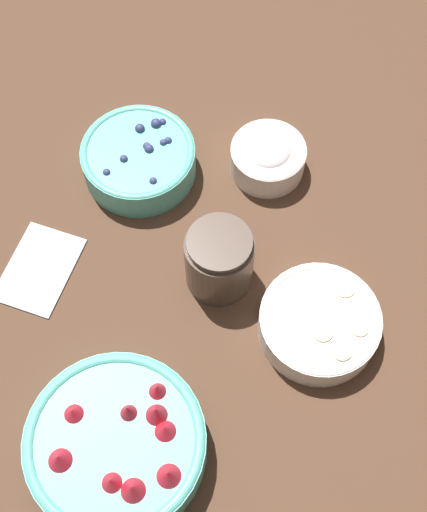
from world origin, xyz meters
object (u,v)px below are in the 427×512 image
at_px(bowl_cream, 268,156).
at_px(bowl_strawberries, 117,444).
at_px(bowl_blueberries, 139,158).
at_px(jar_chocolate, 219,261).
at_px(bowl_bananas, 320,323).

bearing_deg(bowl_cream, bowl_strawberries, 151.86).
xyz_separation_m(bowl_blueberries, bowl_cream, (-0.01, -0.19, -0.00)).
relative_size(bowl_strawberries, jar_chocolate, 2.10).
height_order(bowl_strawberries, bowl_blueberries, bowl_strawberries).
bearing_deg(bowl_strawberries, bowl_cream, -28.14).
height_order(bowl_bananas, jar_chocolate, jar_chocolate).
distance_m(bowl_strawberries, bowl_blueberries, 0.42).
xyz_separation_m(bowl_cream, jar_chocolate, (-0.18, 0.08, 0.02)).
relative_size(bowl_strawberries, bowl_bananas, 1.37).
xyz_separation_m(bowl_blueberries, jar_chocolate, (-0.18, -0.11, 0.02)).
height_order(bowl_cream, jar_chocolate, jar_chocolate).
distance_m(bowl_blueberries, jar_chocolate, 0.21).
distance_m(bowl_strawberries, jar_chocolate, 0.27).
bearing_deg(bowl_cream, bowl_bananas, -170.57).
distance_m(bowl_bananas, jar_chocolate, 0.16).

